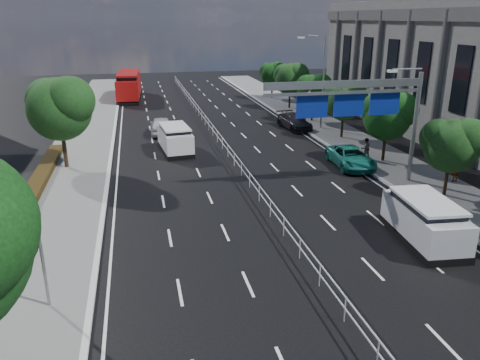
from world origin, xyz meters
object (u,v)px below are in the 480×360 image
object	(u,v)px
white_minivan	(175,139)
parked_car_teal	(351,157)
toilet_sign	(25,239)
pedestrian_b	(365,149)
red_bus	(129,85)
near_car_silver	(161,125)
parked_car_dark	(294,121)
overhead_gantry	(361,100)
near_car_dark	(132,87)
silver_minivan	(425,221)
pedestrian_a	(456,170)

from	to	relation	value
white_minivan	parked_car_teal	world-z (taller)	white_minivan
toilet_sign	pedestrian_b	xyz separation A→B (m)	(21.00, 15.17, -1.99)
red_bus	near_car_silver	bearing A→B (deg)	-79.51
toilet_sign	near_car_silver	bearing A→B (deg)	76.92
parked_car_teal	parked_car_dark	bearing A→B (deg)	93.59
red_bus	near_car_silver	world-z (taller)	red_bus
red_bus	parked_car_teal	bearing A→B (deg)	-62.84
toilet_sign	overhead_gantry	distance (m)	20.52
toilet_sign	white_minivan	xyz separation A→B (m)	(7.07, 20.79, -1.88)
overhead_gantry	near_car_dark	bearing A→B (deg)	107.40
red_bus	parked_car_dark	distance (m)	27.37
overhead_gantry	silver_minivan	size ratio (longest dim) A/B	1.89
pedestrian_a	pedestrian_b	world-z (taller)	pedestrian_b
white_minivan	parked_car_teal	bearing A→B (deg)	-34.60
parked_car_teal	parked_car_dark	size ratio (longest dim) A/B	1.04
near_car_silver	pedestrian_b	bearing A→B (deg)	143.18
parked_car_teal	pedestrian_b	size ratio (longest dim) A/B	3.20
white_minivan	pedestrian_b	bearing A→B (deg)	-27.36
near_car_dark	pedestrian_b	world-z (taller)	pedestrian_b
white_minivan	pedestrian_b	size ratio (longest dim) A/B	3.20
parked_car_teal	pedestrian_a	bearing A→B (deg)	-40.39
near_car_dark	parked_car_teal	bearing A→B (deg)	116.21
silver_minivan	red_bus	bearing A→B (deg)	111.89
overhead_gantry	white_minivan	xyz separation A→B (m)	(-10.62, 10.74, -4.54)
near_car_dark	pedestrian_b	size ratio (longest dim) A/B	2.87
parked_car_teal	white_minivan	bearing A→B (deg)	154.35
pedestrian_a	pedestrian_b	distance (m)	6.97
white_minivan	near_car_silver	world-z (taller)	white_minivan
overhead_gantry	near_car_dark	xyz separation A→B (m)	(-13.91, 44.40, -4.84)
white_minivan	silver_minivan	world-z (taller)	silver_minivan
toilet_sign	near_car_silver	size ratio (longest dim) A/B	0.90
toilet_sign	parked_car_teal	xyz separation A→B (m)	(19.25, 13.98, -2.22)
red_bus	pedestrian_a	bearing A→B (deg)	-59.50
near_car_silver	silver_minivan	distance (m)	27.65
red_bus	silver_minivan	xyz separation A→B (m)	(14.00, -47.02, -0.76)
silver_minivan	pedestrian_b	size ratio (longest dim) A/B	3.34
near_car_silver	pedestrian_a	size ratio (longest dim) A/B	3.09
toilet_sign	overhead_gantry	size ratio (longest dim) A/B	0.42
white_minivan	near_car_dark	xyz separation A→B (m)	(-3.29, 33.65, -0.30)
white_minivan	overhead_gantry	bearing A→B (deg)	-50.69
white_minivan	parked_car_dark	size ratio (longest dim) A/B	1.04
overhead_gantry	pedestrian_a	bearing A→B (deg)	-8.51
red_bus	parked_car_dark	bearing A→B (deg)	-51.81
overhead_gantry	parked_car_teal	bearing A→B (deg)	68.32
overhead_gantry	toilet_sign	bearing A→B (deg)	-150.40
white_minivan	near_car_silver	bearing A→B (deg)	91.00
toilet_sign	parked_car_teal	size ratio (longest dim) A/B	0.83
silver_minivan	overhead_gantry	bearing A→B (deg)	93.60
red_bus	parked_car_dark	xyz separation A→B (m)	(15.80, -22.32, -1.10)
red_bus	silver_minivan	bearing A→B (deg)	-70.52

